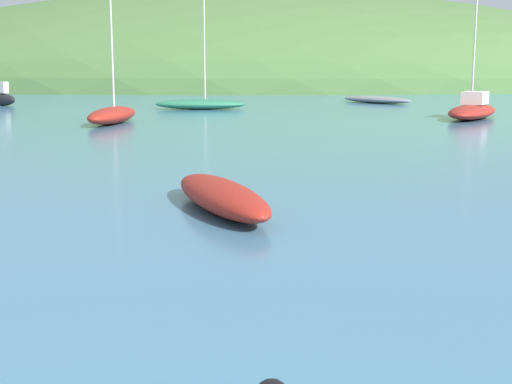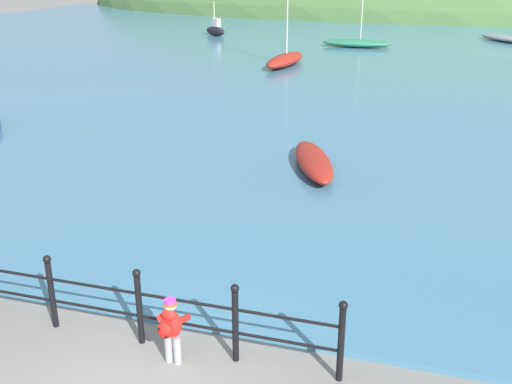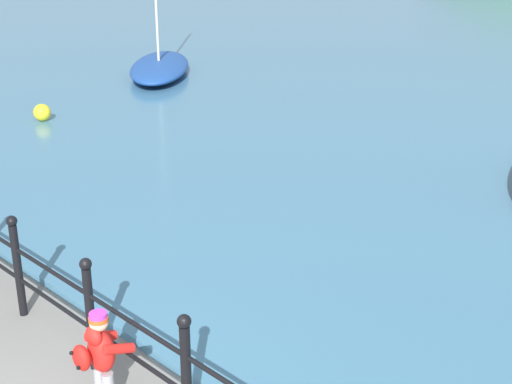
% 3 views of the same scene
% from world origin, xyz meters
% --- Properties ---
extents(iron_railing, '(5.93, 0.12, 1.21)m').
position_xyz_m(iron_railing, '(-0.59, 1.50, 0.64)').
color(iron_railing, black).
rests_on(iron_railing, ground).
extents(child_in_coat, '(0.38, 0.53, 1.00)m').
position_xyz_m(child_in_coat, '(0.04, 1.19, 0.61)').
color(child_in_coat, '#99999E').
rests_on(child_in_coat, ground).
extents(boat_mid_harbor, '(4.45, 4.32, 5.54)m').
position_xyz_m(boat_mid_harbor, '(-11.30, 10.61, 0.34)').
color(boat_mid_harbor, '#1E4793').
rests_on(boat_mid_harbor, water).
extents(mooring_buoy, '(0.37, 0.37, 0.37)m').
position_xyz_m(mooring_buoy, '(-9.14, 5.73, 0.29)').
color(mooring_buoy, yellow).
rests_on(mooring_buoy, water).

